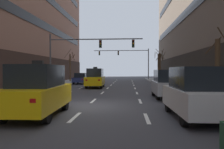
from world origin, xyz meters
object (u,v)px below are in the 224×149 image
at_px(taxi_driving_0, 38,90).
at_px(street_tree_2, 70,66).
at_px(street_tree_0, 218,69).
at_px(street_tree_3, 159,67).
at_px(traffic_signal_1, 128,57).
at_px(street_tree_1, 160,67).
at_px(car_parked_1, 195,93).
at_px(car_parked_2, 166,84).
at_px(car_driving_2, 81,78).
at_px(taxi_driving_1, 95,78).
at_px(pedestrian_0, 206,83).
at_px(traffic_signal_0, 84,49).

xyz_separation_m(taxi_driving_0, street_tree_2, (-5.75, 26.79, 1.58)).
distance_m(street_tree_0, street_tree_3, 24.48).
distance_m(traffic_signal_1, street_tree_1, 10.89).
xyz_separation_m(car_parked_1, street_tree_3, (2.46, 28.35, 1.56)).
distance_m(car_parked_2, street_tree_2, 23.64).
distance_m(car_parked_2, street_tree_0, 3.93).
bearing_deg(street_tree_1, car_driving_2, -159.75).
height_order(taxi_driving_1, car_parked_2, taxi_driving_1).
height_order(car_parked_1, pedestrian_0, car_parked_1).
relative_size(street_tree_0, street_tree_2, 0.77).
bearing_deg(street_tree_0, taxi_driving_0, -157.05).
height_order(car_driving_2, car_parked_2, car_parked_2).
height_order(traffic_signal_0, street_tree_1, traffic_signal_0).
height_order(taxi_driving_0, street_tree_1, street_tree_1).
xyz_separation_m(street_tree_2, street_tree_3, (14.85, 1.52, -0.07)).
height_order(car_parked_2, traffic_signal_0, traffic_signal_0).
relative_size(street_tree_2, pedestrian_0, 3.46).
distance_m(car_driving_2, pedestrian_0, 19.48).
xyz_separation_m(street_tree_1, street_tree_2, (-14.81, 0.08, 0.10)).
bearing_deg(street_tree_1, taxi_driving_1, -128.19).
xyz_separation_m(taxi_driving_0, street_tree_0, (9.08, 3.84, 0.98)).
bearing_deg(street_tree_2, car_parked_2, -58.30).
height_order(taxi_driving_0, pedestrian_0, taxi_driving_0).
bearing_deg(taxi_driving_1, traffic_signal_1, 79.53).
xyz_separation_m(traffic_signal_0, street_tree_1, (10.06, 11.98, -1.74)).
relative_size(car_parked_1, traffic_signal_1, 0.39).
relative_size(car_parked_2, traffic_signal_1, 0.37).
bearing_deg(taxi_driving_1, street_tree_3, 55.33).
relative_size(car_parked_1, pedestrian_0, 2.80).
relative_size(street_tree_0, pedestrian_0, 2.66).
xyz_separation_m(car_parked_1, street_tree_0, (2.44, 3.88, 1.03)).
bearing_deg(car_parked_1, pedestrian_0, 67.77).
distance_m(car_driving_2, traffic_signal_1, 15.98).
relative_size(car_parked_1, street_tree_0, 1.05).
bearing_deg(car_driving_2, car_parked_1, -66.76).
distance_m(car_parked_1, pedestrian_0, 8.12).
distance_m(car_parked_1, car_parked_2, 6.76).
distance_m(street_tree_1, street_tree_3, 1.61).
bearing_deg(street_tree_2, traffic_signal_1, 43.65).
bearing_deg(street_tree_3, street_tree_1, -91.35).
bearing_deg(car_driving_2, taxi_driving_0, -82.48).
xyz_separation_m(taxi_driving_0, street_tree_1, (9.06, 26.71, 1.49)).
bearing_deg(street_tree_0, car_driving_2, 123.10).
xyz_separation_m(traffic_signal_0, pedestrian_0, (10.71, -7.25, -3.29)).
xyz_separation_m(car_parked_1, street_tree_1, (2.42, 26.74, 1.54)).
bearing_deg(pedestrian_0, street_tree_2, 128.68).
relative_size(taxi_driving_1, car_parked_1, 1.03).
bearing_deg(taxi_driving_1, car_driving_2, 114.58).
distance_m(taxi_driving_0, street_tree_1, 28.25).
distance_m(traffic_signal_1, pedestrian_0, 29.43).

